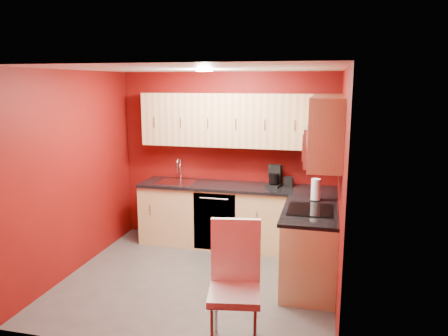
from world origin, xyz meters
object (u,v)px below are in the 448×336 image
at_px(coffee_maker, 274,176).
at_px(dining_chair, 235,287).
at_px(microwave, 323,146).
at_px(napkin_holder, 288,182).
at_px(paper_towel, 316,190).
at_px(sink, 177,180).

bearing_deg(coffee_maker, dining_chair, -79.39).
bearing_deg(dining_chair, microwave, 54.02).
bearing_deg(coffee_maker, napkin_holder, 23.97).
xyz_separation_m(napkin_holder, paper_towel, (0.40, -0.65, 0.07)).
bearing_deg(napkin_holder, coffee_maker, -167.18).
relative_size(sink, dining_chair, 0.46).
xyz_separation_m(microwave, napkin_holder, (-0.47, 1.10, -0.68)).
distance_m(sink, coffee_maker, 1.43).
xyz_separation_m(sink, paper_towel, (2.02, -0.55, 0.10)).
distance_m(coffee_maker, paper_towel, 0.85).
height_order(microwave, sink, microwave).
xyz_separation_m(sink, napkin_holder, (1.62, 0.10, 0.03)).
height_order(microwave, dining_chair, microwave).
bearing_deg(dining_chair, paper_towel, 61.78).
bearing_deg(dining_chair, coffee_maker, 79.85).
xyz_separation_m(microwave, dining_chair, (-0.69, -1.40, -1.09)).
bearing_deg(sink, dining_chair, -59.77).
relative_size(coffee_maker, dining_chair, 0.26).
bearing_deg(sink, microwave, -25.60).
bearing_deg(microwave, coffee_maker, 122.39).
relative_size(microwave, sink, 1.46).
distance_m(sink, paper_towel, 2.10).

